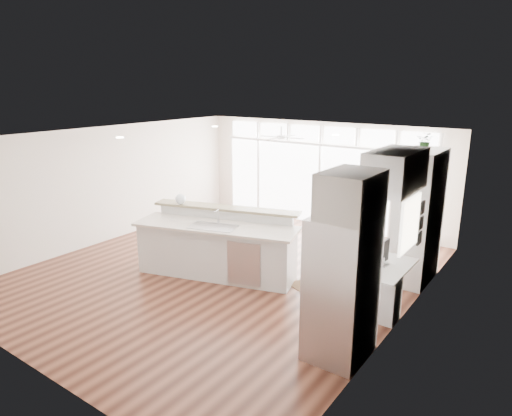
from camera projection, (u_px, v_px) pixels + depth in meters
The scene contains 24 objects.
floor at pixel (226, 271), 9.18m from camera, with size 7.00×8.00×0.02m, color #431F14.
ceiling at pixel (223, 136), 8.46m from camera, with size 7.00×8.00×0.02m, color white.
wall_back at pixel (321, 174), 11.96m from camera, with size 7.00×0.04×2.70m, color silver.
wall_front at pixel (21, 275), 5.67m from camera, with size 7.00×0.04×2.70m, color silver.
wall_left at pixel (110, 184), 10.77m from camera, with size 0.04×8.00×2.70m, color silver.
wall_right at pixel (405, 242), 6.86m from camera, with size 0.04×8.00×2.70m, color silver.
glass_wall at pixel (320, 185), 11.99m from camera, with size 5.80×0.06×2.08m, color white.
transom_row at pixel (322, 134), 11.64m from camera, with size 5.90×0.06×0.40m, color white.
desk_window at pixel (410, 224), 7.07m from camera, with size 0.04×0.85×0.85m, color silver.
ceiling_fan at pixel (281, 133), 10.99m from camera, with size 1.16×1.16×0.32m, color silver.
recessed_lights at pixel (230, 136), 8.62m from camera, with size 3.40×3.00×0.02m, color beige.
oven_cabinet at pixel (418, 217), 8.49m from camera, with size 0.64×1.20×2.50m, color silver.
desk_nook at pixel (384, 287), 7.56m from camera, with size 0.72×1.30×0.76m, color silver.
upper_cabinets at pixel (396, 171), 7.01m from camera, with size 0.64×1.30×0.64m, color silver.
refrigerator at pixel (341, 288), 6.11m from camera, with size 0.76×0.90×2.00m, color #B9B8BD.
fridge_cabinet at pixel (351, 195), 5.73m from camera, with size 0.64×0.90×0.60m, color silver.
framed_photos at pixel (421, 223), 7.59m from camera, with size 0.06×0.22×0.80m, color black.
kitchen_island at pixel (216, 245), 8.82m from camera, with size 3.17×1.20×1.26m, color silver.
rug at pixel (316, 289), 8.37m from camera, with size 0.92×0.66×0.01m, color #321E10.
office_chair at pixel (347, 282), 7.56m from camera, with size 0.49×0.45×0.94m, color black.
fishbowl at pixel (181, 199), 9.29m from camera, with size 0.21×0.21×0.21m, color silver.
monitor at pixel (382, 253), 7.45m from camera, with size 0.08×0.51×0.42m, color black.
keyboard at pixel (371, 262), 7.60m from camera, with size 0.11×0.30×0.01m, color silver.
potted_plant at pixel (425, 143), 8.12m from camera, with size 0.28×0.31×0.24m, color #2F5D27.
Camera 1 is at (5.42, -6.58, 3.66)m, focal length 32.00 mm.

